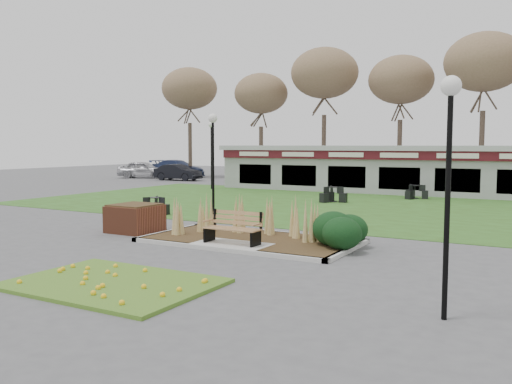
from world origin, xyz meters
The scene contains 17 objects.
ground centered at (0.00, 0.00, 0.00)m, with size 100.00×100.00×0.00m, color #515154.
lawn centered at (0.00, 12.00, 0.01)m, with size 34.00×16.00×0.02m, color #32551A.
flower_bed centered at (0.00, -4.60, 0.07)m, with size 4.20×3.00×0.16m.
planting_bed centered at (1.27, 1.35, 0.37)m, with size 6.75×3.40×1.27m.
park_bench centered at (0.00, 0.25, 0.59)m, with size 1.70×0.66×0.93m.
brick_planter centered at (-4.40, 1.00, 0.48)m, with size 1.50×1.50×0.95m.
food_pavilion centered at (0.00, 19.96, 1.48)m, with size 24.60×3.40×2.90m.
tree_backdrop centered at (0.00, 28.00, 8.36)m, with size 47.24×5.24×10.36m.
lamp_post_near_left centered at (-3.22, 4.01, 2.99)m, with size 0.34×0.34×4.10m.
lamp_post_near_right centered at (6.49, -3.50, 2.97)m, with size 0.34×0.34×4.08m.
lamp_post_far_left centered at (-12.06, 17.00, 3.25)m, with size 0.37×0.37×4.45m.
bistro_set_a centered at (-6.86, 5.00, 0.25)m, with size 1.17×1.33×0.71m.
bistro_set_c centered at (-2.02, 13.20, 0.28)m, with size 1.30×1.46×0.78m.
bistro_set_d centered at (1.26, 17.00, 0.27)m, with size 1.32×1.36×0.74m.
car_silver centered at (-24.18, 24.16, 0.76)m, with size 1.80×4.48×1.53m, color #B5B5BA.
car_black centered at (-19.52, 23.07, 0.67)m, with size 1.41×4.05×1.34m, color black.
car_blue centered at (-22.54, 27.00, 0.78)m, with size 2.19×5.38×1.56m, color navy.
Camera 1 is at (8.10, -12.86, 2.95)m, focal length 38.00 mm.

